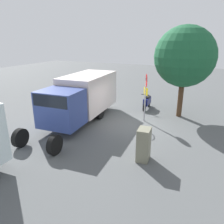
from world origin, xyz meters
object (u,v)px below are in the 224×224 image
at_px(street_tree, 185,57).
at_px(bike_rack_hoop, 148,135).
at_px(box_truck_near, 81,96).
at_px(stop_sign, 146,90).
at_px(utility_cabinet, 144,145).
at_px(motorcycle, 147,102).

distance_m(street_tree, bike_rack_hoop, 5.45).
xyz_separation_m(box_truck_near, street_tree, (-3.33, 5.33, 2.25)).
distance_m(stop_sign, utility_cabinet, 4.75).
distance_m(box_truck_near, bike_rack_hoop, 4.66).
bearing_deg(motorcycle, street_tree, 73.21).
xyz_separation_m(utility_cabinet, bike_rack_hoop, (-2.42, -0.50, -0.70)).
xyz_separation_m(box_truck_near, stop_sign, (-1.50, 3.56, 0.39)).
distance_m(utility_cabinet, bike_rack_hoop, 2.57).
bearing_deg(box_truck_near, utility_cabinet, 55.00).
distance_m(street_tree, utility_cabinet, 6.96).
relative_size(box_truck_near, motorcycle, 4.37).
bearing_deg(motorcycle, stop_sign, 11.63).
bearing_deg(stop_sign, bike_rack_hoop, 22.62).
height_order(motorcycle, utility_cabinet, utility_cabinet).
bearing_deg(street_tree, box_truck_near, -58.01).
bearing_deg(motorcycle, box_truck_near, -38.59).
relative_size(box_truck_near, street_tree, 1.41).
relative_size(box_truck_near, stop_sign, 2.75).
distance_m(motorcycle, stop_sign, 2.89).
height_order(motorcycle, stop_sign, stop_sign).
height_order(box_truck_near, stop_sign, stop_sign).
xyz_separation_m(box_truck_near, bike_rack_hoop, (0.48, 4.38, -1.53)).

